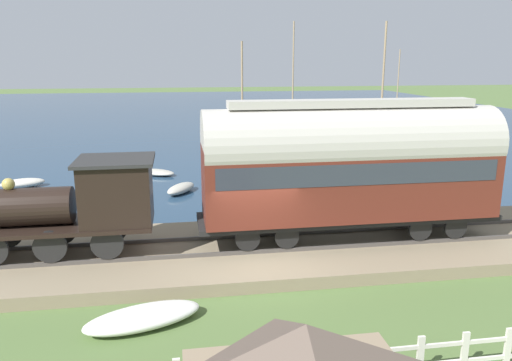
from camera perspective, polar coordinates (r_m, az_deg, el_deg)
ground_plane at (r=15.18m, az=0.10°, el=-10.38°), size 200.00×200.00×0.00m
harbor_water at (r=58.28m, az=-6.92°, el=7.53°), size 80.00×80.00×0.01m
rail_embankment at (r=16.23m, az=-0.61°, el=-8.00°), size 5.39×56.00×0.49m
steam_locomotive at (r=15.80m, az=-20.41°, el=-2.29°), size 2.07×6.36×3.38m
passenger_coach at (r=16.20m, az=10.69°, el=1.96°), size 2.30×9.77×4.49m
sailboat_blue at (r=34.03m, az=4.12°, el=4.53°), size 3.26×4.45×8.55m
sailboat_gray at (r=25.61m, az=-1.54°, el=1.46°), size 1.88×3.41×7.03m
sailboat_teal at (r=47.04m, az=15.63°, el=6.26°), size 2.91×3.68×7.01m
sailboat_black at (r=25.75m, az=13.72°, el=0.91°), size 1.16×6.27×7.92m
rowboat_mid_harbor at (r=27.84m, az=-11.35°, el=0.93°), size 2.05×2.42×0.30m
rowboat_near_shore at (r=23.89m, az=-8.58°, el=-0.90°), size 2.15×1.76×0.44m
rowboat_far_out at (r=27.21m, az=-25.11°, el=-0.27°), size 1.54×2.24×0.44m
beached_dinghy at (r=12.58m, az=-12.78°, el=-15.01°), size 1.88×3.00×0.44m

